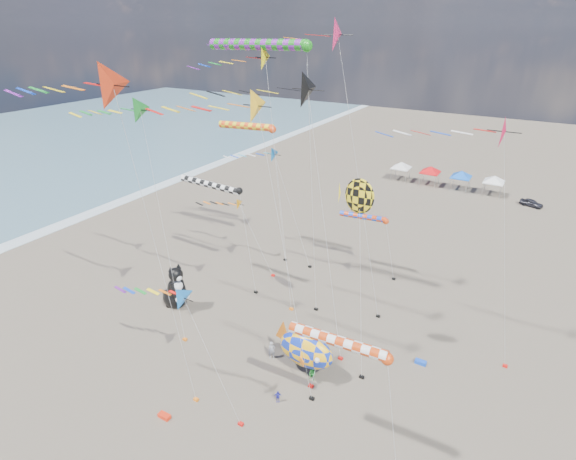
# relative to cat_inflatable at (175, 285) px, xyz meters

# --- Properties ---
(ground) EXTENTS (260.00, 260.00, 0.00)m
(ground) POSITION_rel_cat_inflatable_xyz_m (12.84, -11.35, -2.44)
(ground) COLOR brown
(ground) RESTS_ON ground
(delta_kite_0) EXTENTS (10.95, 2.21, 23.81)m
(delta_kite_0) POSITION_rel_cat_inflatable_xyz_m (6.11, 5.13, 19.94)
(delta_kite_0) COLOR yellow
(delta_kite_0) RESTS_ON ground
(delta_kite_1) EXTENTS (16.92, 2.77, 25.83)m
(delta_kite_1) POSITION_rel_cat_inflatable_xyz_m (11.65, 8.25, 21.72)
(delta_kite_1) COLOR #D72058
(delta_kite_1) RESTS_ON ground
(delta_kite_2) EXTENTS (11.02, 1.83, 13.24)m
(delta_kite_2) POSITION_rel_cat_inflatable_xyz_m (2.01, 13.33, 9.51)
(delta_kite_2) COLOR blue
(delta_kite_2) RESTS_ON ground
(delta_kite_3) EXTENTS (14.20, 2.74, 22.52)m
(delta_kite_3) POSITION_rel_cat_inflatable_xyz_m (12.14, 1.11, 18.46)
(delta_kite_3) COLOR black
(delta_kite_3) RESTS_ON ground
(delta_kite_4) EXTENTS (12.30, 2.23, 21.92)m
(delta_kite_4) POSITION_rel_cat_inflatable_xyz_m (12.40, -3.94, 18.03)
(delta_kite_4) COLOR yellow
(delta_kite_4) RESTS_ON ground
(delta_kite_5) EXTENTS (12.44, 2.35, 19.98)m
(delta_kite_5) POSITION_rel_cat_inflatable_xyz_m (23.81, 6.98, 16.07)
(delta_kite_5) COLOR #D1093B
(delta_kite_5) RESTS_ON ground
(delta_kite_6) EXTENTS (10.04, 1.84, 10.15)m
(delta_kite_6) POSITION_rel_cat_inflatable_xyz_m (8.84, -8.47, 6.44)
(delta_kite_6) COLOR blue
(delta_kite_6) RESTS_ON ground
(delta_kite_7) EXTENTS (10.34, 1.52, 7.79)m
(delta_kite_7) POSITION_rel_cat_inflatable_xyz_m (-0.65, 9.59, 4.14)
(delta_kite_7) COLOR orange
(delta_kite_7) RESTS_ON ground
(delta_kite_8) EXTENTS (13.21, 2.83, 23.65)m
(delta_kite_8) POSITION_rel_cat_inflatable_xyz_m (6.06, -8.32, 19.55)
(delta_kite_8) COLOR red
(delta_kite_8) RESTS_ON ground
(delta_kite_9) EXTENTS (11.38, 2.14, 20.48)m
(delta_kite_9) POSITION_rel_cat_inflatable_xyz_m (-0.01, -3.54, 16.63)
(delta_kite_9) COLOR #1A7E28
(delta_kite_9) RESTS_ON ground
(windsock_0) EXTENTS (6.72, 0.65, 6.88)m
(windsock_0) POSITION_rel_cat_inflatable_xyz_m (13.00, 15.54, 4.06)
(windsock_0) COLOR red
(windsock_0) RESTS_ON ground
(windsock_1) EXTENTS (8.75, 0.69, 11.17)m
(windsock_1) POSITION_rel_cat_inflatable_xyz_m (0.64, 5.87, 8.32)
(windsock_1) COLOR black
(windsock_1) RESTS_ON ground
(windsock_2) EXTENTS (7.60, 0.70, 9.27)m
(windsock_2) POSITION_rel_cat_inflatable_xyz_m (20.36, -7.23, 6.42)
(windsock_2) COLOR #C83A0E
(windsock_2) RESTS_ON ground
(windsock_3) EXTENTS (8.41, 0.81, 15.51)m
(windsock_3) POSITION_rel_cat_inflatable_xyz_m (-0.08, 13.32, 12.60)
(windsock_3) COLOR #EA4313
(windsock_3) RESTS_ON ground
(windsock_4) EXTENTS (10.71, 0.91, 24.05)m
(windsock_4) POSITION_rel_cat_inflatable_xyz_m (6.47, 6.30, 21.08)
(windsock_4) COLOR #178218
(windsock_4) RESTS_ON ground
(angelfish_kite) EXTENTS (3.74, 3.02, 15.42)m
(angelfish_kite) POSITION_rel_cat_inflatable_xyz_m (17.04, 1.96, 11.55)
(angelfish_kite) COLOR yellow
(angelfish_kite) RESTS_ON ground
(cat_inflatable) EXTENTS (3.98, 2.78, 4.88)m
(cat_inflatable) POSITION_rel_cat_inflatable_xyz_m (0.00, 0.00, 0.00)
(cat_inflatable) COLOR black
(cat_inflatable) RESTS_ON ground
(fish_inflatable) EXTENTS (6.09, 3.04, 4.70)m
(fish_inflatable) POSITION_rel_cat_inflatable_xyz_m (15.20, -1.88, -0.04)
(fish_inflatable) COLOR #122FB5
(fish_inflatable) RESTS_ON ground
(person_adult) EXTENTS (0.70, 0.66, 1.62)m
(person_adult) POSITION_rel_cat_inflatable_xyz_m (11.98, -1.63, -1.63)
(person_adult) COLOR gray
(person_adult) RESTS_ON ground
(child_green) EXTENTS (0.64, 0.54, 1.17)m
(child_green) POSITION_rel_cat_inflatable_xyz_m (16.00, -2.16, -1.85)
(child_green) COLOR #228F30
(child_green) RESTS_ON ground
(child_blue) EXTENTS (0.62, 0.52, 0.99)m
(child_blue) POSITION_rel_cat_inflatable_xyz_m (14.85, -5.38, -1.94)
(child_blue) COLOR #2B2CB0
(child_blue) RESTS_ON ground
(kite_bag_0) EXTENTS (0.90, 0.44, 0.30)m
(kite_bag_0) POSITION_rel_cat_inflatable_xyz_m (8.75, -10.66, -2.29)
(kite_bag_0) COLOR red
(kite_bag_0) RESTS_ON ground
(kite_bag_1) EXTENTS (0.90, 0.44, 0.30)m
(kite_bag_1) POSITION_rel_cat_inflatable_xyz_m (22.76, 3.91, -2.29)
(kite_bag_1) COLOR blue
(kite_bag_1) RESTS_ON ground
(kite_bag_3) EXTENTS (0.90, 0.44, 0.30)m
(kite_bag_3) POSITION_rel_cat_inflatable_xyz_m (13.46, 1.64, -2.29)
(kite_bag_3) COLOR black
(kite_bag_3) RESTS_ON ground
(tent_row) EXTENTS (19.20, 4.20, 3.80)m
(tent_row) POSITION_rel_cat_inflatable_xyz_m (14.34, 48.65, 0.71)
(tent_row) COLOR silver
(tent_row) RESTS_ON ground
(parked_car) EXTENTS (3.49, 2.20, 1.11)m
(parked_car) POSITION_rel_cat_inflatable_xyz_m (27.70, 46.65, -1.88)
(parked_car) COLOR #26262D
(parked_car) RESTS_ON ground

